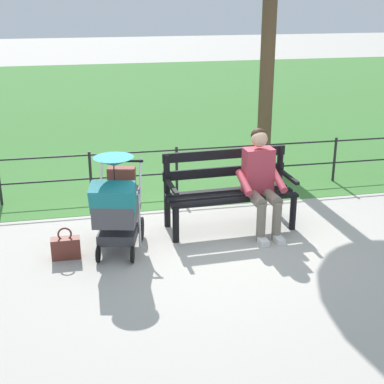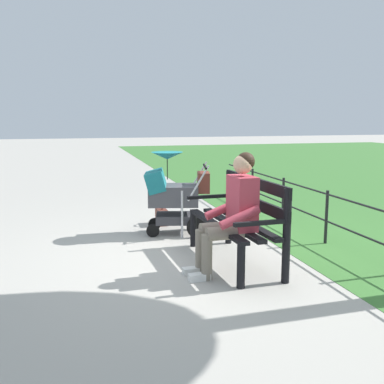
{
  "view_description": "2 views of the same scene",
  "coord_description": "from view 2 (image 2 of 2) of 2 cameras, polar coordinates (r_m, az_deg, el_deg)",
  "views": [
    {
      "loc": [
        1.38,
        6.18,
        2.85
      ],
      "look_at": [
        0.13,
        0.24,
        0.62
      ],
      "focal_mm": 52.0,
      "sensor_mm": 36.0,
      "label": 1
    },
    {
      "loc": [
        -5.08,
        1.69,
        1.64
      ],
      "look_at": [
        0.45,
        0.22,
        0.68
      ],
      "focal_mm": 42.48,
      "sensor_mm": 36.0,
      "label": 2
    }
  ],
  "objects": [
    {
      "name": "person_on_bench",
      "position": [
        4.7,
        5.09,
        -2.31
      ],
      "size": [
        0.55,
        0.74,
        1.28
      ],
      "color": "slate",
      "rests_on": "ground"
    },
    {
      "name": "park_fence",
      "position": [
        5.87,
        17.93,
        -2.92
      ],
      "size": [
        7.5,
        0.04,
        0.7
      ],
      "color": "black",
      "rests_on": "ground"
    },
    {
      "name": "park_bench",
      "position": [
        5.12,
        6.1,
        -3.07
      ],
      "size": [
        1.62,
        0.67,
        0.96
      ],
      "color": "black",
      "rests_on": "ground"
    },
    {
      "name": "ground_plane",
      "position": [
        5.6,
        3.38,
        -7.52
      ],
      "size": [
        60.0,
        60.0,
        0.0
      ],
      "primitive_type": "plane",
      "color": "#ADA89E"
    },
    {
      "name": "handbag",
      "position": [
        6.97,
        -3.86,
        -3.02
      ],
      "size": [
        0.32,
        0.14,
        0.37
      ],
      "color": "brown",
      "rests_on": "ground"
    },
    {
      "name": "stroller",
      "position": [
        6.32,
        -2.42,
        0.0
      ],
      "size": [
        0.68,
        0.97,
        1.15
      ],
      "color": "black",
      "rests_on": "ground"
    }
  ]
}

